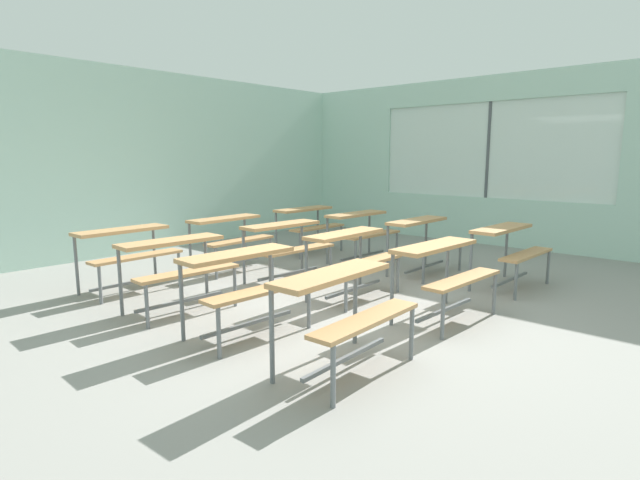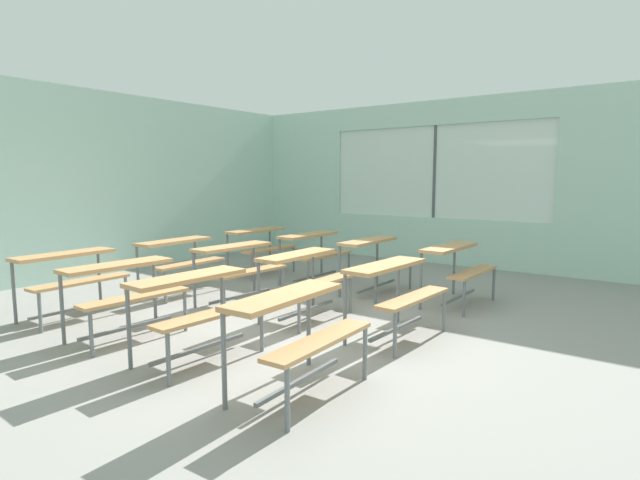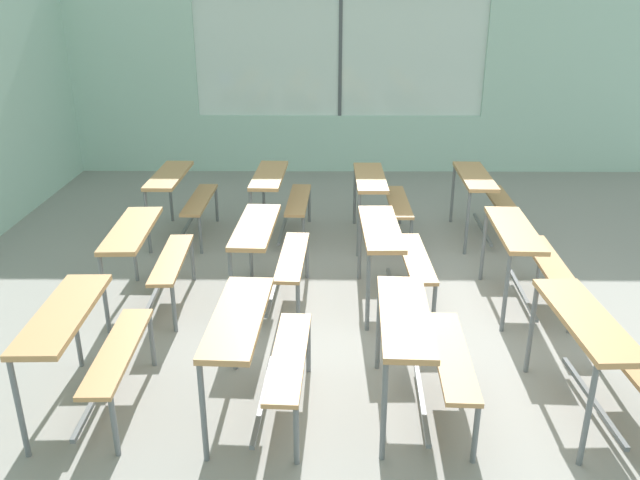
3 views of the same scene
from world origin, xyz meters
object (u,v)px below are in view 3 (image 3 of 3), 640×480
(desk_bench_r2c0, at_px, (256,338))
(desk_bench_r1c1, at_px, (392,245))
(desk_bench_r1c0, at_px, (421,337))
(desk_bench_r1c2, at_px, (380,191))
(desk_bench_r0c0, at_px, (599,340))
(desk_bench_r2c2, at_px, (279,189))
(desk_bench_r0c1, at_px, (525,246))
(desk_bench_r3c0, at_px, (83,334))
(desk_bench_r3c2, at_px, (180,189))
(desk_bench_r3c1, at_px, (146,246))
(desk_bench_r2c1, at_px, (269,243))
(desk_bench_r0c2, at_px, (484,190))

(desk_bench_r2c0, bearing_deg, desk_bench_r1c1, -30.15)
(desk_bench_r1c0, height_order, desk_bench_r1c2, same)
(desk_bench_r0c0, height_order, desk_bench_r2c2, same)
(desk_bench_r2c0, distance_m, desk_bench_r2c2, 3.25)
(desk_bench_r0c1, height_order, desk_bench_r3c0, same)
(desk_bench_r1c1, relative_size, desk_bench_r3c0, 1.00)
(desk_bench_r3c2, bearing_deg, desk_bench_r1c1, -125.55)
(desk_bench_r3c1, xyz_separation_m, desk_bench_r3c2, (1.68, 0.05, 0.00))
(desk_bench_r1c1, distance_m, desk_bench_r3c2, 2.75)
(desk_bench_r3c1, bearing_deg, desk_bench_r0c1, -91.74)
(desk_bench_r1c0, xyz_separation_m, desk_bench_r2c0, (-0.02, 1.07, 0.00))
(desk_bench_r0c0, relative_size, desk_bench_r3c1, 1.00)
(desk_bench_r0c1, height_order, desk_bench_r2c2, same)
(desk_bench_r2c0, distance_m, desk_bench_r3c2, 3.44)
(desk_bench_r2c1, relative_size, desk_bench_r2c2, 1.00)
(desk_bench_r2c1, xyz_separation_m, desk_bench_r3c0, (-1.59, 1.09, 0.00))
(desk_bench_r0c0, distance_m, desk_bench_r3c2, 4.69)
(desk_bench_r1c1, bearing_deg, desk_bench_r3c2, 52.51)
(desk_bench_r3c1, bearing_deg, desk_bench_r2c0, -146.55)
(desk_bench_r2c0, xyz_separation_m, desk_bench_r3c1, (1.56, 1.12, 0.00))
(desk_bench_r2c1, bearing_deg, desk_bench_r0c0, -123.04)
(desk_bench_r0c0, relative_size, desk_bench_r1c1, 1.01)
(desk_bench_r2c0, distance_m, desk_bench_r2c1, 1.64)
(desk_bench_r0c2, height_order, desk_bench_r1c2, same)
(desk_bench_r2c2, relative_size, desk_bench_r3c1, 1.00)
(desk_bench_r1c0, relative_size, desk_bench_r1c2, 1.02)
(desk_bench_r0c2, bearing_deg, desk_bench_r1c2, 94.43)
(desk_bench_r0c0, distance_m, desk_bench_r3c1, 3.68)
(desk_bench_r0c2, distance_m, desk_bench_r3c2, 3.38)
(desk_bench_r0c2, bearing_deg, desk_bench_r3c2, 91.52)
(desk_bench_r1c0, xyz_separation_m, desk_bench_r2c1, (1.62, 1.12, 0.00))
(desk_bench_r0c1, distance_m, desk_bench_r3c2, 3.75)
(desk_bench_r3c0, xyz_separation_m, desk_bench_r3c1, (1.51, -0.02, 0.00))
(desk_bench_r2c1, relative_size, desk_bench_r3c1, 1.01)
(desk_bench_r0c0, height_order, desk_bench_r1c2, same)
(desk_bench_r0c2, xyz_separation_m, desk_bench_r1c2, (-0.05, 1.16, 0.00))
(desk_bench_r0c1, relative_size, desk_bench_r2c0, 1.00)
(desk_bench_r0c2, height_order, desk_bench_r2c2, same)
(desk_bench_r1c1, relative_size, desk_bench_r3c2, 1.00)
(desk_bench_r1c0, distance_m, desk_bench_r2c1, 1.97)
(desk_bench_r3c0, distance_m, desk_bench_r3c1, 1.51)
(desk_bench_r0c1, xyz_separation_m, desk_bench_r0c2, (1.64, -0.01, 0.00))
(desk_bench_r1c2, relative_size, desk_bench_r2c0, 0.98)
(desk_bench_r0c1, distance_m, desk_bench_r3c1, 3.31)
(desk_bench_r0c1, relative_size, desk_bench_r3c0, 1.01)
(desk_bench_r1c0, distance_m, desk_bench_r1c1, 1.59)
(desk_bench_r0c2, distance_m, desk_bench_r1c2, 1.16)
(desk_bench_r1c1, bearing_deg, desk_bench_r0c0, -144.81)
(desk_bench_r0c0, bearing_deg, desk_bench_r1c1, 34.25)
(desk_bench_r0c1, xyz_separation_m, desk_bench_r2c1, (0.06, 2.25, 0.00))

